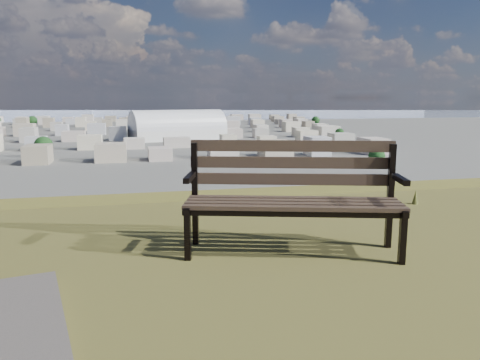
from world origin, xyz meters
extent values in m
cube|color=#403525|center=(0.21, 1.56, 25.44)|extent=(1.77, 0.58, 0.04)
cube|color=#403525|center=(0.24, 1.68, 25.44)|extent=(1.77, 0.58, 0.04)
cube|color=#403525|center=(0.27, 1.80, 25.44)|extent=(1.77, 0.58, 0.04)
cube|color=#403525|center=(0.31, 1.91, 25.44)|extent=(1.77, 0.58, 0.04)
cube|color=#403525|center=(0.33, 1.99, 25.61)|extent=(1.75, 0.54, 0.10)
cube|color=#403525|center=(0.34, 2.02, 25.75)|extent=(1.75, 0.54, 0.10)
cube|color=#403525|center=(0.34, 2.04, 25.90)|extent=(1.75, 0.54, 0.10)
cube|color=black|center=(-0.63, 1.79, 25.22)|extent=(0.07, 0.07, 0.44)
cube|color=black|center=(-0.51, 2.20, 25.46)|extent=(0.07, 0.07, 0.93)
cube|color=black|center=(-0.58, 1.98, 25.41)|extent=(0.19, 0.50, 0.05)
cube|color=black|center=(-0.59, 1.93, 25.67)|extent=(0.15, 0.36, 0.05)
cube|color=black|center=(1.04, 1.31, 25.22)|extent=(0.07, 0.07, 0.44)
cube|color=black|center=(1.16, 1.72, 25.46)|extent=(0.07, 0.07, 0.93)
cube|color=black|center=(1.09, 1.50, 25.41)|extent=(0.19, 0.50, 0.05)
cube|color=black|center=(1.08, 1.45, 25.67)|extent=(0.15, 0.36, 0.05)
cube|color=black|center=(0.20, 1.56, 25.40)|extent=(1.76, 0.54, 0.04)
cube|color=black|center=(0.31, 1.92, 25.40)|extent=(1.76, 0.54, 0.04)
cone|color=brown|center=(2.40, 3.20, 25.09)|extent=(0.08, 0.08, 0.18)
cube|color=silver|center=(27.02, 298.11, 3.24)|extent=(62.58, 37.80, 6.49)
cylinder|color=white|center=(27.02, 298.11, 6.49)|extent=(62.58, 37.80, 24.66)
cube|color=#BFAFA3|center=(-36.00, 200.00, 3.50)|extent=(11.00, 11.00, 7.00)
cube|color=#B4A58F|center=(-12.00, 200.00, 3.50)|extent=(11.00, 11.00, 7.00)
cube|color=#B6B6BB|center=(12.00, 200.00, 3.50)|extent=(11.00, 11.00, 7.00)
cube|color=beige|center=(36.00, 200.00, 3.50)|extent=(11.00, 11.00, 7.00)
cube|color=gray|center=(60.00, 200.00, 3.50)|extent=(11.00, 11.00, 7.00)
cube|color=beige|center=(84.00, 200.00, 3.50)|extent=(11.00, 11.00, 7.00)
cube|color=#AEA99E|center=(108.00, 200.00, 3.50)|extent=(11.00, 11.00, 7.00)
cube|color=#B6B6BB|center=(-48.00, 250.00, 3.50)|extent=(11.00, 11.00, 7.00)
cube|color=beige|center=(-24.00, 250.00, 3.50)|extent=(11.00, 11.00, 7.00)
cube|color=gray|center=(0.00, 250.00, 3.50)|extent=(11.00, 11.00, 7.00)
cube|color=beige|center=(24.00, 250.00, 3.50)|extent=(11.00, 11.00, 7.00)
cube|color=#AEA99E|center=(48.00, 250.00, 3.50)|extent=(11.00, 11.00, 7.00)
cube|color=beige|center=(72.00, 250.00, 3.50)|extent=(11.00, 11.00, 7.00)
cube|color=#BFAFA3|center=(96.00, 250.00, 3.50)|extent=(11.00, 11.00, 7.00)
cube|color=#B4A58F|center=(120.00, 250.00, 3.50)|extent=(11.00, 11.00, 7.00)
cube|color=beige|center=(-60.00, 300.00, 3.50)|extent=(11.00, 11.00, 7.00)
cube|color=#AEA99E|center=(-36.00, 300.00, 3.50)|extent=(11.00, 11.00, 7.00)
cube|color=beige|center=(-12.00, 300.00, 3.50)|extent=(11.00, 11.00, 7.00)
cube|color=#BFAFA3|center=(12.00, 300.00, 3.50)|extent=(11.00, 11.00, 7.00)
cube|color=#B4A58F|center=(36.00, 300.00, 3.50)|extent=(11.00, 11.00, 7.00)
cube|color=#B6B6BB|center=(60.00, 300.00, 3.50)|extent=(11.00, 11.00, 7.00)
cube|color=beige|center=(84.00, 300.00, 3.50)|extent=(11.00, 11.00, 7.00)
cube|color=gray|center=(108.00, 300.00, 3.50)|extent=(11.00, 11.00, 7.00)
cube|color=beige|center=(132.00, 300.00, 3.50)|extent=(11.00, 11.00, 7.00)
cube|color=#B4A58F|center=(-72.00, 350.00, 3.50)|extent=(11.00, 11.00, 7.00)
cube|color=#B6B6BB|center=(-48.00, 350.00, 3.50)|extent=(11.00, 11.00, 7.00)
cube|color=beige|center=(-24.00, 350.00, 3.50)|extent=(11.00, 11.00, 7.00)
cube|color=gray|center=(0.00, 350.00, 3.50)|extent=(11.00, 11.00, 7.00)
cube|color=beige|center=(24.00, 350.00, 3.50)|extent=(11.00, 11.00, 7.00)
cube|color=#AEA99E|center=(48.00, 350.00, 3.50)|extent=(11.00, 11.00, 7.00)
cube|color=beige|center=(72.00, 350.00, 3.50)|extent=(11.00, 11.00, 7.00)
cube|color=#BFAFA3|center=(96.00, 350.00, 3.50)|extent=(11.00, 11.00, 7.00)
cube|color=#B4A58F|center=(120.00, 350.00, 3.50)|extent=(11.00, 11.00, 7.00)
cube|color=#B6B6BB|center=(144.00, 350.00, 3.50)|extent=(11.00, 11.00, 7.00)
cube|color=#AEA99E|center=(-84.00, 400.00, 3.50)|extent=(11.00, 11.00, 7.00)
cube|color=beige|center=(-60.00, 400.00, 3.50)|extent=(11.00, 11.00, 7.00)
cube|color=#BFAFA3|center=(-36.00, 400.00, 3.50)|extent=(11.00, 11.00, 7.00)
cube|color=#B4A58F|center=(-12.00, 400.00, 3.50)|extent=(11.00, 11.00, 7.00)
cube|color=#B6B6BB|center=(12.00, 400.00, 3.50)|extent=(11.00, 11.00, 7.00)
cube|color=beige|center=(36.00, 400.00, 3.50)|extent=(11.00, 11.00, 7.00)
cube|color=gray|center=(60.00, 400.00, 3.50)|extent=(11.00, 11.00, 7.00)
cube|color=beige|center=(84.00, 400.00, 3.50)|extent=(11.00, 11.00, 7.00)
cube|color=#AEA99E|center=(108.00, 400.00, 3.50)|extent=(11.00, 11.00, 7.00)
cube|color=beige|center=(132.00, 400.00, 3.50)|extent=(11.00, 11.00, 7.00)
cube|color=#BFAFA3|center=(156.00, 400.00, 3.50)|extent=(11.00, 11.00, 7.00)
cube|color=gray|center=(-96.00, 450.00, 3.50)|extent=(11.00, 11.00, 7.00)
cube|color=beige|center=(-72.00, 450.00, 3.50)|extent=(11.00, 11.00, 7.00)
cube|color=#AEA99E|center=(-48.00, 450.00, 3.50)|extent=(11.00, 11.00, 7.00)
cube|color=beige|center=(-24.00, 450.00, 3.50)|extent=(11.00, 11.00, 7.00)
cube|color=#BFAFA3|center=(0.00, 450.00, 3.50)|extent=(11.00, 11.00, 7.00)
cube|color=#B4A58F|center=(24.00, 450.00, 3.50)|extent=(11.00, 11.00, 7.00)
cube|color=#B6B6BB|center=(48.00, 450.00, 3.50)|extent=(11.00, 11.00, 7.00)
cube|color=beige|center=(72.00, 450.00, 3.50)|extent=(11.00, 11.00, 7.00)
cube|color=gray|center=(96.00, 450.00, 3.50)|extent=(11.00, 11.00, 7.00)
cube|color=beige|center=(120.00, 450.00, 3.50)|extent=(11.00, 11.00, 7.00)
cube|color=#AEA99E|center=(144.00, 450.00, 3.50)|extent=(11.00, 11.00, 7.00)
cube|color=beige|center=(168.00, 450.00, 3.50)|extent=(11.00, 11.00, 7.00)
cube|color=beige|center=(-108.00, 500.00, 3.50)|extent=(11.00, 11.00, 7.00)
cube|color=gray|center=(-84.00, 500.00, 3.50)|extent=(11.00, 11.00, 7.00)
cube|color=beige|center=(-60.00, 500.00, 3.50)|extent=(11.00, 11.00, 7.00)
cube|color=#AEA99E|center=(-36.00, 500.00, 3.50)|extent=(11.00, 11.00, 7.00)
cube|color=beige|center=(-12.00, 500.00, 3.50)|extent=(11.00, 11.00, 7.00)
cube|color=#BFAFA3|center=(12.00, 500.00, 3.50)|extent=(11.00, 11.00, 7.00)
cube|color=#B4A58F|center=(36.00, 500.00, 3.50)|extent=(11.00, 11.00, 7.00)
cube|color=#B6B6BB|center=(60.00, 500.00, 3.50)|extent=(11.00, 11.00, 7.00)
cube|color=beige|center=(84.00, 500.00, 3.50)|extent=(11.00, 11.00, 7.00)
cube|color=gray|center=(108.00, 500.00, 3.50)|extent=(11.00, 11.00, 7.00)
cube|color=beige|center=(132.00, 500.00, 3.50)|extent=(11.00, 11.00, 7.00)
cube|color=#AEA99E|center=(156.00, 500.00, 3.50)|extent=(11.00, 11.00, 7.00)
cube|color=beige|center=(180.00, 500.00, 3.50)|extent=(11.00, 11.00, 7.00)
cube|color=beige|center=(-120.00, 550.00, 3.50)|extent=(11.00, 11.00, 7.00)
cube|color=gray|center=(-96.00, 550.00, 3.50)|extent=(11.00, 11.00, 7.00)
cube|color=beige|center=(-72.00, 550.00, 3.50)|extent=(11.00, 11.00, 7.00)
cube|color=#AEA99E|center=(-48.00, 550.00, 3.50)|extent=(11.00, 11.00, 7.00)
cube|color=beige|center=(-24.00, 550.00, 3.50)|extent=(11.00, 11.00, 7.00)
cube|color=#BFAFA3|center=(0.00, 550.00, 3.50)|extent=(11.00, 11.00, 7.00)
cube|color=#B4A58F|center=(24.00, 550.00, 3.50)|extent=(11.00, 11.00, 7.00)
cube|color=#B6B6BB|center=(48.00, 550.00, 3.50)|extent=(11.00, 11.00, 7.00)
cube|color=beige|center=(72.00, 550.00, 3.50)|extent=(11.00, 11.00, 7.00)
cube|color=gray|center=(96.00, 550.00, 3.50)|extent=(11.00, 11.00, 7.00)
cube|color=beige|center=(120.00, 550.00, 3.50)|extent=(11.00, 11.00, 7.00)
cube|color=#AEA99E|center=(144.00, 550.00, 3.50)|extent=(11.00, 11.00, 7.00)
cube|color=beige|center=(168.00, 550.00, 3.50)|extent=(11.00, 11.00, 7.00)
cube|color=#BFAFA3|center=(192.00, 550.00, 3.50)|extent=(11.00, 11.00, 7.00)
cylinder|color=#332519|center=(90.00, 160.00, 1.05)|extent=(0.80, 0.80, 2.10)
sphere|color=#123417|center=(90.00, 160.00, 4.20)|extent=(6.30, 6.30, 6.30)
cylinder|color=#332519|center=(-40.00, 220.00, 1.35)|extent=(0.80, 0.80, 2.70)
sphere|color=#123417|center=(-40.00, 220.00, 5.40)|extent=(8.10, 8.10, 8.10)
cylinder|color=#332519|center=(130.00, 280.00, 0.97)|extent=(0.80, 0.80, 1.95)
sphere|color=#123417|center=(130.00, 280.00, 3.90)|extent=(5.85, 5.85, 5.85)
cylinder|color=#332519|center=(60.00, 400.00, 1.12)|extent=(0.80, 0.80, 2.25)
sphere|color=#123417|center=(60.00, 400.00, 4.50)|extent=(6.75, 6.75, 6.75)
cylinder|color=#332519|center=(-90.00, 460.00, 1.43)|extent=(0.80, 0.80, 2.85)
sphere|color=#123417|center=(-90.00, 460.00, 5.70)|extent=(8.55, 8.55, 8.55)
cylinder|color=#332519|center=(40.00, 300.00, 1.05)|extent=(0.80, 0.80, 2.10)
sphere|color=#123417|center=(40.00, 300.00, 4.20)|extent=(6.30, 6.30, 6.30)
cylinder|color=#332519|center=(170.00, 420.00, 1.27)|extent=(0.80, 0.80, 2.55)
sphere|color=#123417|center=(170.00, 420.00, 5.10)|extent=(7.65, 7.65, 7.65)
cube|color=#91A0B8|center=(0.00, 900.00, 0.00)|extent=(2400.00, 700.00, 0.12)
cube|color=#9BA4C1|center=(150.00, 1390.00, 22.50)|extent=(700.00, 220.00, 45.00)
cube|color=#9BA4C1|center=(650.00, 1430.00, 30.00)|extent=(500.00, 220.00, 60.00)
camera|label=1|loc=(-1.04, -1.91, 26.32)|focal=35.00mm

